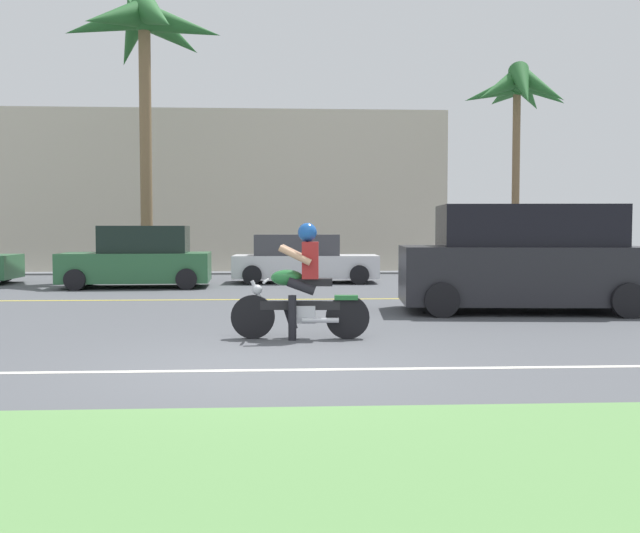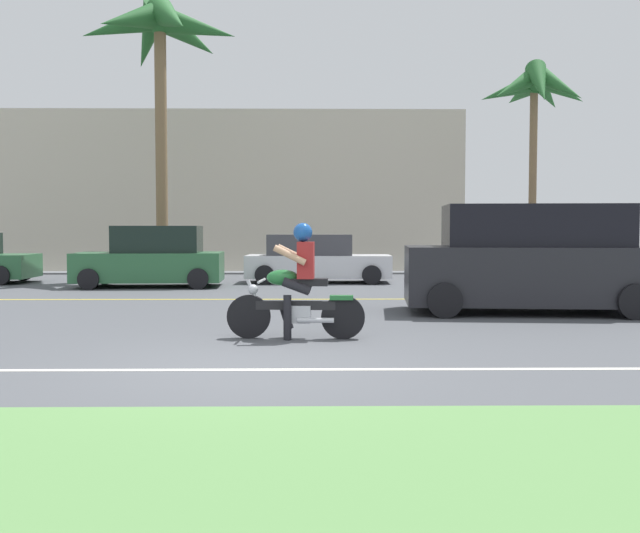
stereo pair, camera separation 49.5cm
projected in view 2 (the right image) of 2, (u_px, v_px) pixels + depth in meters
The scene contains 12 objects.
ground at pixel (262, 331), 11.51m from camera, with size 56.00×30.00×0.04m, color #4C4F54.
grass_median at pixel (186, 488), 4.42m from camera, with size 56.00×3.80×0.06m, color #5B8C4C.
lane_line_near at pixel (244, 370), 8.26m from camera, with size 50.40×0.12×0.01m, color silver.
lane_line_far at pixel (277, 299), 16.49m from camera, with size 50.40×0.12×0.01m, color yellow.
motorcyclist at pixel (297, 290), 10.58m from camera, with size 2.03×0.66×1.70m.
suv_nearby at pixel (530, 261), 13.84m from camera, with size 4.93×2.48×2.06m.
parked_car_1 at pixel (152, 259), 20.05m from camera, with size 4.05×2.11×1.69m.
parked_car_2 at pixel (316, 260), 21.62m from camera, with size 4.33×1.89×1.44m.
parked_car_3 at pixel (527, 259), 21.07m from camera, with size 4.17×1.91×1.59m.
palm_tree_0 at pixel (535, 95), 23.67m from camera, with size 3.62×3.60×7.05m.
palm_tree_1 at pixel (160, 36), 22.70m from camera, with size 5.04×4.73×9.08m.
building_far at pixel (211, 193), 29.28m from camera, with size 19.80×4.00×6.11m, color beige.
Camera 2 is at (0.76, -8.45, 1.61)m, focal length 40.68 mm.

